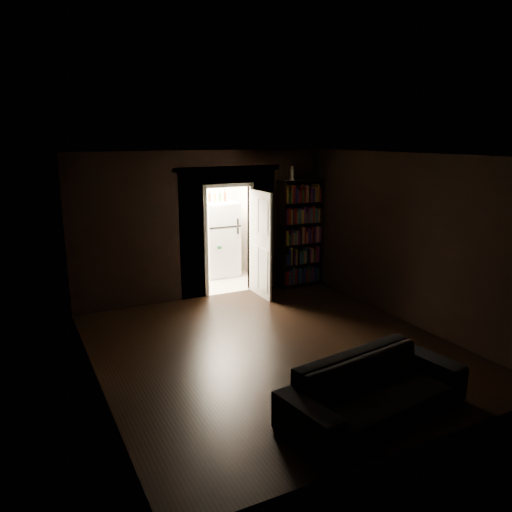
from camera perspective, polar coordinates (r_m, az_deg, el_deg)
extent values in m
plane|color=black|center=(7.51, 2.05, -10.45)|extent=(5.50, 5.50, 0.00)
cube|color=black|center=(9.19, -13.17, 2.85)|extent=(2.55, 0.10, 2.80)
cube|color=black|center=(10.28, 3.02, 4.30)|extent=(1.55, 0.10, 2.80)
cube|color=black|center=(9.61, -3.35, 9.95)|extent=(0.90, 0.10, 0.70)
cube|color=black|center=(6.28, -18.28, -2.44)|extent=(0.02, 5.50, 2.80)
cube|color=black|center=(8.52, 17.03, 1.78)|extent=(0.02, 5.50, 2.80)
cube|color=black|center=(4.94, 17.89, -6.75)|extent=(5.00, 0.02, 2.80)
cube|color=beige|center=(6.86, 2.25, 11.42)|extent=(5.00, 5.50, 0.02)
cube|color=white|center=(9.75, -3.09, 1.69)|extent=(1.04, 0.06, 2.17)
cube|color=beige|center=(10.83, -4.97, -3.12)|extent=(2.20, 1.80, 0.10)
cube|color=beige|center=(11.32, -6.71, 4.07)|extent=(2.20, 0.10, 2.40)
cube|color=beige|center=(10.21, -10.59, 2.88)|extent=(0.10, 1.60, 2.40)
cube|color=beige|center=(10.97, 0.00, 3.85)|extent=(0.10, 1.60, 2.40)
cube|color=beige|center=(10.39, -5.25, 10.20)|extent=(2.20, 1.80, 0.10)
cube|color=#CD6E79|center=(11.15, -6.75, 9.20)|extent=(2.00, 0.04, 0.26)
imported|color=black|center=(5.83, 13.46, -13.64)|extent=(2.35, 1.27, 0.86)
cube|color=black|center=(10.26, 5.03, 2.55)|extent=(0.92, 0.38, 2.20)
cube|color=white|center=(11.08, -4.19, 1.94)|extent=(0.95, 0.91, 1.65)
cube|color=white|center=(9.56, 0.52, 1.33)|extent=(0.06, 0.85, 2.05)
cube|color=silver|center=(9.91, 4.14, 9.40)|extent=(0.12, 0.12, 0.28)
cube|color=black|center=(10.92, -4.74, 6.88)|extent=(0.67, 0.27, 0.27)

